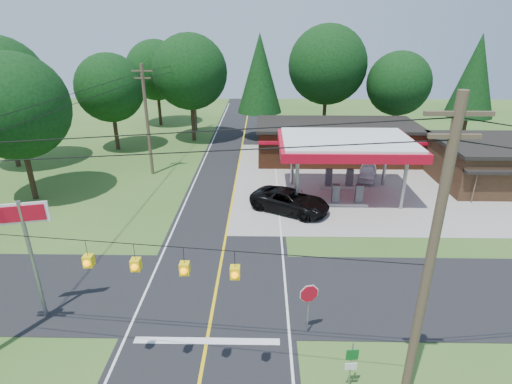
{
  "coord_description": "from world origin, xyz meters",
  "views": [
    {
      "loc": [
        2.44,
        -17.37,
        13.0
      ],
      "look_at": [
        2.0,
        7.0,
        2.8
      ],
      "focal_mm": 28.0,
      "sensor_mm": 36.0,
      "label": 1
    }
  ],
  "objects_px": {
    "sedan_car": "(368,172)",
    "suv_car": "(290,201)",
    "gas_canopy": "(347,146)",
    "big_stop_sign": "(26,235)",
    "octagonal_stop_sign": "(309,298)"
  },
  "relations": [
    {
      "from": "sedan_car",
      "to": "suv_car",
      "type": "bearing_deg",
      "value": -119.36
    },
    {
      "from": "gas_canopy",
      "to": "big_stop_sign",
      "type": "height_order",
      "value": "big_stop_sign"
    },
    {
      "from": "gas_canopy",
      "to": "suv_car",
      "type": "relative_size",
      "value": 1.78
    },
    {
      "from": "gas_canopy",
      "to": "big_stop_sign",
      "type": "xyz_separation_m",
      "value": [
        -17.0,
        -15.04,
        0.18
      ]
    },
    {
      "from": "suv_car",
      "to": "sedan_car",
      "type": "height_order",
      "value": "suv_car"
    },
    {
      "from": "big_stop_sign",
      "to": "octagonal_stop_sign",
      "type": "relative_size",
      "value": 2.29
    },
    {
      "from": "suv_car",
      "to": "big_stop_sign",
      "type": "height_order",
      "value": "big_stop_sign"
    },
    {
      "from": "suv_car",
      "to": "big_stop_sign",
      "type": "distance_m",
      "value": 17.73
    },
    {
      "from": "sedan_car",
      "to": "big_stop_sign",
      "type": "distance_m",
      "value": 27.88
    },
    {
      "from": "big_stop_sign",
      "to": "octagonal_stop_sign",
      "type": "bearing_deg",
      "value": -4.45
    },
    {
      "from": "sedan_car",
      "to": "big_stop_sign",
      "type": "relative_size",
      "value": 0.62
    },
    {
      "from": "suv_car",
      "to": "sedan_car",
      "type": "relative_size",
      "value": 1.58
    },
    {
      "from": "big_stop_sign",
      "to": "octagonal_stop_sign",
      "type": "xyz_separation_m",
      "value": [
        12.5,
        -0.97,
        -2.46
      ]
    },
    {
      "from": "suv_car",
      "to": "big_stop_sign",
      "type": "relative_size",
      "value": 0.98
    },
    {
      "from": "gas_canopy",
      "to": "octagonal_stop_sign",
      "type": "height_order",
      "value": "gas_canopy"
    }
  ]
}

